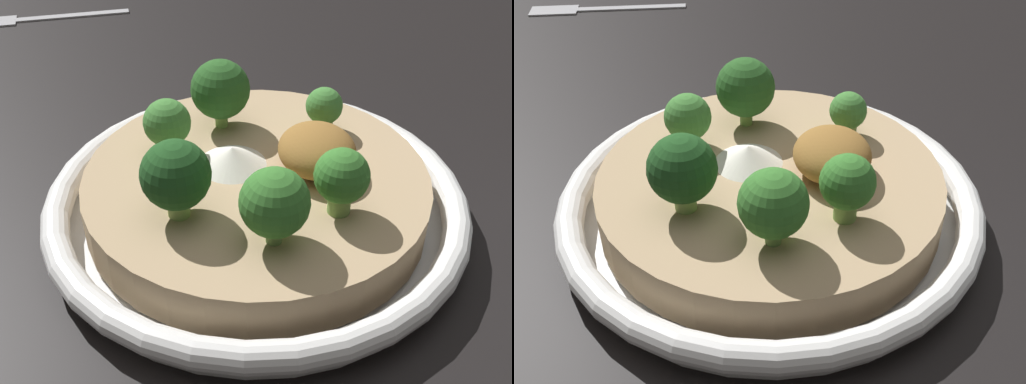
# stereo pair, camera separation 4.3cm
# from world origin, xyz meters

# --- Properties ---
(ground_plane) EXTENTS (6.00, 6.00, 0.00)m
(ground_plane) POSITION_xyz_m (0.00, 0.00, 0.00)
(ground_plane) COLOR black
(risotto_bowl) EXTENTS (0.28, 0.28, 0.04)m
(risotto_bowl) POSITION_xyz_m (0.00, 0.00, 0.02)
(risotto_bowl) COLOR white
(risotto_bowl) RESTS_ON ground_plane
(cheese_sprinkle) EXTENTS (0.05, 0.05, 0.01)m
(cheese_sprinkle) POSITION_xyz_m (0.01, 0.01, 0.05)
(cheese_sprinkle) COLOR white
(cheese_sprinkle) RESTS_ON risotto_bowl
(crispy_onion_garnish) EXTENTS (0.06, 0.05, 0.03)m
(crispy_onion_garnish) POSITION_xyz_m (0.00, -0.04, 0.05)
(crispy_onion_garnish) COLOR olive
(crispy_onion_garnish) RESTS_ON risotto_bowl
(broccoli_back_right) EXTENTS (0.03, 0.03, 0.04)m
(broccoli_back_right) POSITION_xyz_m (0.03, 0.05, 0.06)
(broccoli_back_right) COLOR #668E47
(broccoli_back_right) RESTS_ON risotto_bowl
(broccoli_right) EXTENTS (0.04, 0.04, 0.05)m
(broccoli_right) POSITION_xyz_m (0.06, 0.02, 0.07)
(broccoli_right) COLOR #759E4C
(broccoli_right) RESTS_ON risotto_bowl
(broccoli_front) EXTENTS (0.03, 0.03, 0.03)m
(broccoli_front) POSITION_xyz_m (0.05, -0.06, 0.06)
(broccoli_front) COLOR #759E4C
(broccoli_front) RESTS_ON risotto_bowl
(broccoli_back) EXTENTS (0.04, 0.04, 0.05)m
(broccoli_back) POSITION_xyz_m (-0.03, 0.05, 0.07)
(broccoli_back) COLOR #84A856
(broccoli_back) RESTS_ON risotto_bowl
(broccoli_left) EXTENTS (0.04, 0.04, 0.05)m
(broccoli_left) POSITION_xyz_m (-0.07, 0.00, 0.07)
(broccoli_left) COLOR #668E47
(broccoli_left) RESTS_ON risotto_bowl
(broccoli_front_left) EXTENTS (0.03, 0.03, 0.04)m
(broccoli_front_left) POSITION_xyz_m (-0.05, -0.04, 0.06)
(broccoli_front_left) COLOR #759E4C
(broccoli_front_left) RESTS_ON risotto_bowl
(fork_utensil) EXTENTS (0.03, 0.18, 0.00)m
(fork_utensil) POSITION_xyz_m (0.38, 0.20, 0.00)
(fork_utensil) COLOR #B7B7BC
(fork_utensil) RESTS_ON ground_plane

